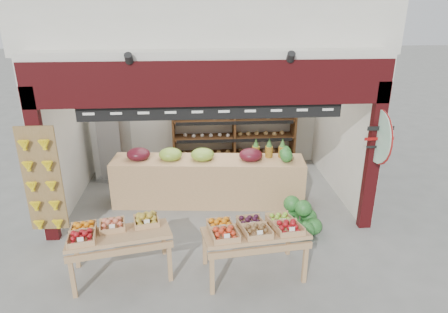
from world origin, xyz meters
TOP-DOWN VIEW (x-y plane):
  - ground at (0.00, 0.00)m, footprint 60.00×60.00m
  - banana_board at (-2.73, -1.17)m, footprint 0.60×0.15m
  - gift_sign at (2.75, -1.15)m, footprint 0.04×0.93m
  - back_shelving at (0.66, 1.96)m, footprint 2.95×0.48m
  - refrigerator at (-2.13, 1.42)m, footprint 0.79×0.79m
  - cardboard_stack at (-1.46, 0.29)m, footprint 1.03×0.74m
  - mid_counter at (-0.05, 0.08)m, footprint 3.81×1.07m
  - display_table_left at (-1.50, -2.08)m, footprint 1.58×1.08m
  - display_table_right at (0.55, -2.23)m, footprint 1.55×0.98m
  - watermelon_pile at (1.55, -1.09)m, footprint 0.73×0.75m

SIDE VIEW (x-z plane):
  - ground at x=0.00m, z-range 0.00..0.00m
  - watermelon_pile at x=1.55m, z-range -0.07..0.51m
  - cardboard_stack at x=-1.46m, z-range -0.08..0.53m
  - mid_counter at x=-0.05m, z-range -0.07..1.10m
  - display_table_left at x=-1.50m, z-range 0.23..1.17m
  - display_table_right at x=0.55m, z-range 0.26..1.22m
  - refrigerator at x=-2.13m, z-range 0.00..1.63m
  - banana_board at x=-2.73m, z-range 0.22..2.02m
  - back_shelving at x=0.66m, z-range 0.22..2.05m
  - gift_sign at x=2.75m, z-range 1.29..2.21m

